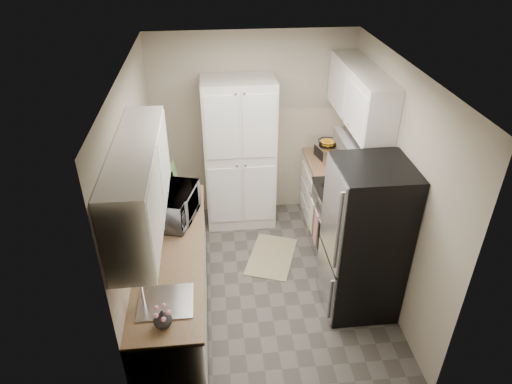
% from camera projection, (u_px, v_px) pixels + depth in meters
% --- Properties ---
extents(ground, '(3.20, 3.20, 0.00)m').
position_uv_depth(ground, '(266.00, 282.00, 5.31)').
color(ground, '#56514C').
rests_on(ground, ground).
extents(room_shell, '(2.64, 3.24, 2.52)m').
position_uv_depth(room_shell, '(267.00, 158.00, 4.45)').
color(room_shell, '#BCB098').
rests_on(room_shell, ground).
extents(pantry_cabinet, '(0.90, 0.55, 2.00)m').
position_uv_depth(pantry_cabinet, '(240.00, 155.00, 5.88)').
color(pantry_cabinet, silver).
rests_on(pantry_cabinet, ground).
extents(base_cabinet_left, '(0.60, 2.30, 0.88)m').
position_uv_depth(base_cabinet_left, '(175.00, 285.00, 4.63)').
color(base_cabinet_left, silver).
rests_on(base_cabinet_left, ground).
extents(countertop_left, '(0.63, 2.33, 0.04)m').
position_uv_depth(countertop_left, '(171.00, 250.00, 4.39)').
color(countertop_left, '#846647').
rests_on(countertop_left, base_cabinet_left).
extents(base_cabinet_right, '(0.60, 0.80, 0.88)m').
position_uv_depth(base_cabinet_right, '(329.00, 192.00, 6.17)').
color(base_cabinet_right, silver).
rests_on(base_cabinet_right, ground).
extents(countertop_right, '(0.63, 0.83, 0.04)m').
position_uv_depth(countertop_right, '(332.00, 162.00, 5.93)').
color(countertop_right, '#846647').
rests_on(countertop_right, base_cabinet_right).
extents(electric_range, '(0.71, 0.78, 1.13)m').
position_uv_depth(electric_range, '(343.00, 224.00, 5.47)').
color(electric_range, '#B7B7BC').
rests_on(electric_range, ground).
extents(refrigerator, '(0.70, 0.72, 1.70)m').
position_uv_depth(refrigerator, '(365.00, 240.00, 4.60)').
color(refrigerator, '#B7B7BC').
rests_on(refrigerator, ground).
extents(microwave, '(0.56, 0.69, 0.34)m').
position_uv_depth(microwave, '(173.00, 205.00, 4.71)').
color(microwave, '#B5B4B9').
rests_on(microwave, countertop_left).
extents(wine_bottle, '(0.08, 0.08, 0.33)m').
position_uv_depth(wine_bottle, '(173.00, 188.00, 5.02)').
color(wine_bottle, black).
rests_on(wine_bottle, countertop_left).
extents(flower_vase, '(0.15, 0.15, 0.15)m').
position_uv_depth(flower_vase, '(163.00, 319.00, 3.52)').
color(flower_vase, silver).
rests_on(flower_vase, countertop_left).
extents(cutting_board, '(0.02, 0.26, 0.32)m').
position_uv_depth(cutting_board, '(175.00, 178.00, 5.20)').
color(cutting_board, '#4F7F37').
rests_on(cutting_board, countertop_left).
extents(toaster_oven, '(0.33, 0.38, 0.19)m').
position_uv_depth(toaster_oven, '(328.00, 153.00, 5.90)').
color(toaster_oven, '#B1B0B5').
rests_on(toaster_oven, countertop_right).
extents(fruit_basket, '(0.27, 0.27, 0.10)m').
position_uv_depth(fruit_basket, '(328.00, 142.00, 5.84)').
color(fruit_basket, orange).
rests_on(fruit_basket, toaster_oven).
extents(kitchen_mat, '(0.76, 0.95, 0.01)m').
position_uv_depth(kitchen_mat, '(272.00, 256.00, 5.69)').
color(kitchen_mat, tan).
rests_on(kitchen_mat, ground).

